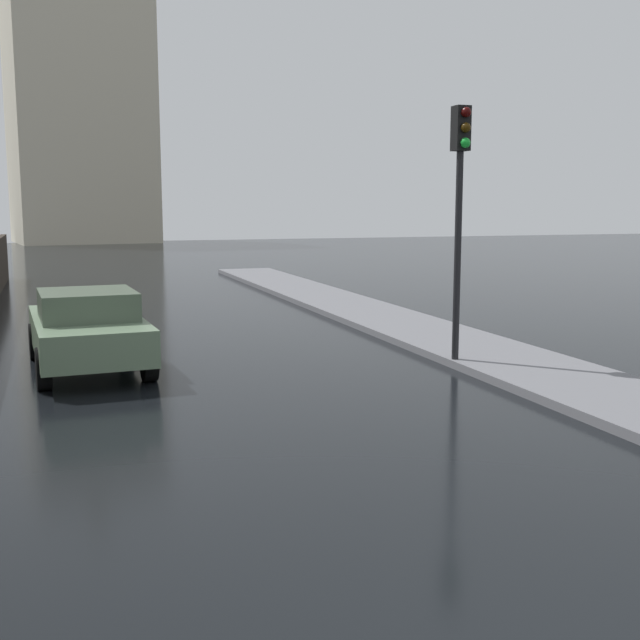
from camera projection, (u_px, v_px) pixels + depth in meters
The scene contains 3 objects.
car_green_mid_road at pixel (88, 329), 13.60m from camera, with size 2.04×4.11×1.40m.
traffic_light at pixel (460, 186), 13.47m from camera, with size 0.26×0.39×4.36m.
distant_tower at pixel (80, 108), 57.91m from camera, with size 10.73×9.53×24.86m.
Camera 1 is at (-2.53, -2.64, 2.86)m, focal length 44.26 mm.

